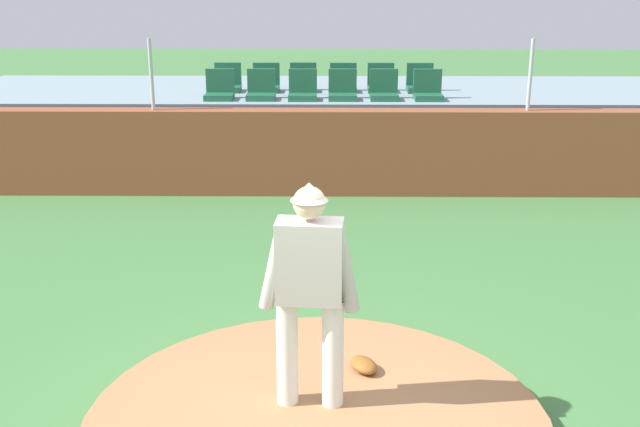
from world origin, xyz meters
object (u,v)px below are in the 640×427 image
(stadium_chair_0, at_px, (220,90))
(stadium_chair_3, at_px, (343,90))
(stadium_chair_4, at_px, (384,90))
(stadium_chair_10, at_px, (381,83))
(pitcher, at_px, (310,280))
(stadium_chair_5, at_px, (428,90))
(stadium_chair_2, at_px, (303,90))
(stadium_chair_11, at_px, (420,83))
(stadium_chair_7, at_px, (266,83))
(stadium_chair_1, at_px, (261,90))
(stadium_chair_6, at_px, (228,82))
(stadium_chair_9, at_px, (343,83))
(fielding_glove, at_px, (364,365))
(stadium_chair_8, at_px, (303,82))

(stadium_chair_0, bearing_deg, stadium_chair_3, -179.84)
(stadium_chair_4, distance_m, stadium_chair_10, 0.87)
(pitcher, height_order, stadium_chair_5, pitcher)
(stadium_chair_2, relative_size, stadium_chair_11, 1.00)
(stadium_chair_0, xyz_separation_m, stadium_chair_7, (0.73, 0.87, 0.00))
(stadium_chair_1, xyz_separation_m, stadium_chair_3, (1.39, 0.00, 0.00))
(stadium_chair_1, relative_size, stadium_chair_6, 1.00)
(stadium_chair_4, xyz_separation_m, stadium_chair_9, (-0.68, 0.86, 0.00))
(stadium_chair_1, distance_m, stadium_chair_11, 2.93)
(stadium_chair_1, relative_size, stadium_chair_10, 1.00)
(stadium_chair_9, bearing_deg, stadium_chair_0, 22.32)
(stadium_chair_4, relative_size, stadium_chair_9, 1.00)
(fielding_glove, xyz_separation_m, stadium_chair_6, (-2.15, 8.04, 1.29))
(stadium_chair_9, bearing_deg, stadium_chair_10, -179.55)
(fielding_glove, bearing_deg, stadium_chair_6, 167.52)
(stadium_chair_11, bearing_deg, stadium_chair_3, 31.26)
(stadium_chair_9, xyz_separation_m, stadium_chair_11, (1.39, -0.01, 0.00))
(stadium_chair_3, height_order, stadium_chair_9, same)
(stadium_chair_0, bearing_deg, stadium_chair_8, -146.93)
(stadium_chair_3, height_order, stadium_chair_11, same)
(stadium_chair_3, xyz_separation_m, stadium_chair_7, (-1.37, 0.87, 0.00))
(stadium_chair_2, height_order, stadium_chair_6, same)
(fielding_glove, xyz_separation_m, stadium_chair_3, (-0.07, 7.16, 1.29))
(stadium_chair_0, height_order, stadium_chair_1, same)
(stadium_chair_11, bearing_deg, stadium_chair_6, -0.28)
(fielding_glove, distance_m, stadium_chair_2, 7.30)
(stadium_chair_0, distance_m, stadium_chair_5, 3.55)
(stadium_chair_4, xyz_separation_m, stadium_chair_5, (0.75, -0.01, 0.00))
(stadium_chair_6, distance_m, stadium_chair_11, 3.49)
(fielding_glove, distance_m, stadium_chair_11, 8.23)
(fielding_glove, bearing_deg, stadium_chair_8, 158.05)
(stadium_chair_2, xyz_separation_m, stadium_chair_10, (1.39, 0.89, 0.00))
(stadium_chair_1, distance_m, stadium_chair_8, 1.14)
(pitcher, distance_m, stadium_chair_2, 7.67)
(pitcher, height_order, stadium_chair_11, pitcher)
(stadium_chair_2, bearing_deg, pitcher, 92.24)
(stadium_chair_5, bearing_deg, stadium_chair_11, -87.67)
(pitcher, relative_size, stadium_chair_11, 3.67)
(stadium_chair_0, relative_size, stadium_chair_1, 1.00)
(stadium_chair_3, relative_size, stadium_chair_9, 1.00)
(stadium_chair_3, xyz_separation_m, stadium_chair_10, (0.71, 0.87, 0.00))
(fielding_glove, bearing_deg, stadium_chair_5, 141.68)
(stadium_chair_4, bearing_deg, stadium_chair_7, -22.57)
(stadium_chair_2, distance_m, stadium_chair_10, 1.65)
(stadium_chair_2, distance_m, stadium_chair_3, 0.68)
(fielding_glove, xyz_separation_m, stadium_chair_1, (-1.46, 7.16, 1.29))
(pitcher, distance_m, stadium_chair_7, 8.60)
(stadium_chair_6, bearing_deg, stadium_chair_5, 166.00)
(stadium_chair_4, xyz_separation_m, stadium_chair_7, (-2.08, 0.86, 0.00))
(stadium_chair_0, xyz_separation_m, stadium_chair_2, (1.42, -0.01, 0.00))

